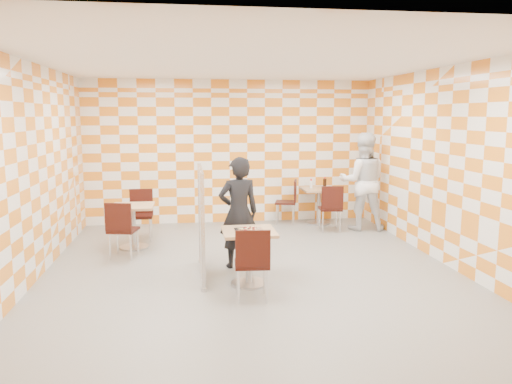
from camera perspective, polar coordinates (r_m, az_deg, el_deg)
room_shell at (r=7.63m, az=-1.10°, el=2.97°), size 7.00×7.00×7.00m
main_table at (r=6.74m, az=-0.81°, el=-6.39°), size 0.70×0.70×0.75m
second_table at (r=10.56m, az=7.18°, el=-0.89°), size 0.70×0.70×0.75m
empty_table at (r=8.81m, az=-13.86°, el=-3.02°), size 0.70×0.70×0.75m
chair_main_front at (r=6.11m, az=-0.42°, el=-7.66°), size 0.45×0.46×0.92m
chair_second_front at (r=9.80m, az=8.58°, el=-1.46°), size 0.46×0.47×0.92m
chair_second_side at (r=10.50m, az=3.92°, el=-0.70°), size 0.52×0.52×0.92m
chair_empty_near at (r=8.17m, az=-15.17°, el=-3.74°), size 0.51×0.51×0.92m
chair_empty_far at (r=9.39m, az=-12.99°, el=-2.04°), size 0.42×0.43×0.92m
partition at (r=7.06m, az=-6.27°, el=-3.39°), size 0.08×1.38×1.55m
man_dark at (r=7.44m, az=-2.00°, el=-2.36°), size 0.66×0.49×1.67m
man_white at (r=10.11m, az=12.09°, el=1.17°), size 1.07×0.91×1.93m
pizza_on_foil at (r=6.66m, az=-0.80°, el=-4.28°), size 0.40×0.40×0.04m
sport_bottle at (r=10.53m, az=6.31°, el=0.91°), size 0.06×0.06×0.20m
soda_bottle at (r=10.59m, az=7.87°, el=1.01°), size 0.07×0.07×0.23m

